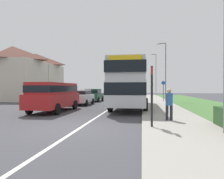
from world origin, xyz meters
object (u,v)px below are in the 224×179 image
at_px(street_lamp_mid, 165,68).
at_px(street_lamp_far, 155,73).
at_px(street_lamp_near, 223,6).
at_px(double_decker_bus, 130,83).
at_px(pedestrian_at_stop, 169,103).
at_px(parked_car_dark_green, 93,94).
at_px(parked_van_red, 54,94).
at_px(parked_car_white, 81,96).
at_px(bus_stop_sign, 152,92).
at_px(cycle_route_sign, 163,90).

distance_m(street_lamp_mid, street_lamp_far, 14.26).
bearing_deg(street_lamp_mid, street_lamp_near, -90.18).
distance_m(double_decker_bus, pedestrian_at_stop, 7.48).
bearing_deg(parked_car_dark_green, street_lamp_near, -62.77).
distance_m(parked_van_red, street_lamp_mid, 15.61).
relative_size(double_decker_bus, street_lamp_near, 1.33).
bearing_deg(street_lamp_far, parked_car_white, -112.64).
bearing_deg(parked_car_white, street_lamp_far, 67.36).
relative_size(bus_stop_sign, cycle_route_sign, 1.03).
bearing_deg(street_lamp_far, street_lamp_near, -89.71).
xyz_separation_m(parked_van_red, parked_car_white, (0.20, 5.75, -0.38)).
height_order(street_lamp_near, street_lamp_far, street_lamp_far).
bearing_deg(street_lamp_far, cycle_route_sign, -90.41).
height_order(parked_car_dark_green, street_lamp_far, street_lamp_far).
xyz_separation_m(street_lamp_near, street_lamp_mid, (0.06, 18.49, -0.34)).
bearing_deg(parked_van_red, pedestrian_at_stop, -25.37).
xyz_separation_m(parked_car_white, street_lamp_far, (8.68, 20.81, 3.88)).
distance_m(parked_car_dark_green, street_lamp_far, 18.16).
relative_size(pedestrian_at_stop, street_lamp_mid, 0.23).
distance_m(parked_car_dark_green, pedestrian_at_stop, 16.49).
bearing_deg(street_lamp_near, street_lamp_mid, 89.82).
bearing_deg(bus_stop_sign, street_lamp_near, -18.66).
relative_size(double_decker_bus, parked_van_red, 1.96).
bearing_deg(pedestrian_at_stop, street_lamp_mid, 84.52).
height_order(parked_van_red, bus_stop_sign, bus_stop_sign).
bearing_deg(pedestrian_at_stop, parked_van_red, 154.63).
relative_size(parked_car_dark_green, street_lamp_near, 0.51).
bearing_deg(parked_car_dark_green, bus_stop_sign, -68.44).
xyz_separation_m(street_lamp_near, street_lamp_far, (-0.17, 32.75, 0.16)).
bearing_deg(parked_van_red, parked_car_white, 87.98).
height_order(parked_van_red, pedestrian_at_stop, parked_van_red).
relative_size(street_lamp_near, street_lamp_far, 0.96).
bearing_deg(bus_stop_sign, double_decker_bus, 99.05).
bearing_deg(parked_car_white, double_decker_bus, -24.79).
height_order(pedestrian_at_stop, street_lamp_mid, street_lamp_mid).
distance_m(parked_van_red, street_lamp_near, 11.46).
bearing_deg(street_lamp_near, parked_van_red, 145.66).
bearing_deg(bus_stop_sign, parked_car_white, 120.14).
bearing_deg(bus_stop_sign, parked_van_red, 141.11).
height_order(street_lamp_mid, street_lamp_far, street_lamp_far).
xyz_separation_m(bus_stop_sign, cycle_route_sign, (2.10, 16.08, -0.11)).
distance_m(pedestrian_at_stop, bus_stop_sign, 2.08).
distance_m(parked_car_white, bus_stop_sign, 12.89).
xyz_separation_m(parked_van_red, street_lamp_mid, (9.11, 12.31, 3.00)).
distance_m(parked_van_red, pedestrian_at_stop, 8.40).
height_order(parked_van_red, street_lamp_mid, street_lamp_mid).
relative_size(double_decker_bus, bus_stop_sign, 4.11).
height_order(parked_van_red, parked_car_white, parked_van_red).
bearing_deg(pedestrian_at_stop, cycle_route_sign, 85.26).
bearing_deg(double_decker_bus, street_lamp_mid, 66.63).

